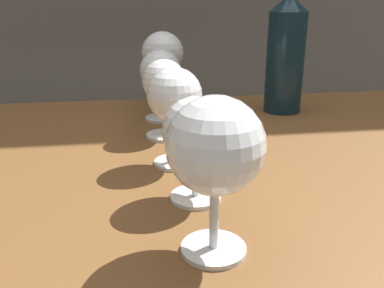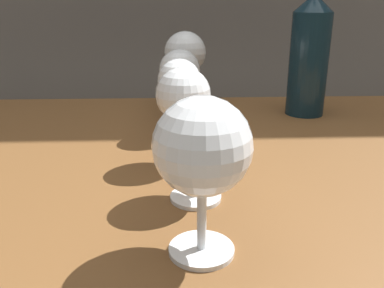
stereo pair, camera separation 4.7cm
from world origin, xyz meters
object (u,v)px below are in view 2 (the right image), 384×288
(wine_glass_rose, at_px, (185,54))
(wine_bottle, at_px, (309,53))
(wine_glass_port, at_px, (183,98))
(wine_glass_amber, at_px, (199,150))
(wine_glass_merlot, at_px, (180,72))
(wine_glass_empty, at_px, (192,134))
(wine_glass_white, at_px, (179,83))

(wine_glass_rose, distance_m, wine_bottle, 0.26)
(wine_bottle, bearing_deg, wine_glass_port, -134.48)
(wine_glass_amber, bearing_deg, wine_glass_merlot, 91.35)
(wine_glass_amber, bearing_deg, wine_glass_rose, 89.64)
(wine_glass_empty, relative_size, wine_glass_white, 0.94)
(wine_glass_amber, bearing_deg, wine_glass_port, 92.31)
(wine_glass_empty, xyz_separation_m, wine_glass_white, (-0.01, 0.24, 0.01))
(wine_glass_rose, bearing_deg, wine_bottle, -18.61)
(wine_glass_white, bearing_deg, wine_bottle, 27.50)
(wine_glass_white, distance_m, wine_glass_rose, 0.22)
(wine_glass_empty, bearing_deg, wine_bottle, 56.31)
(wine_glass_merlot, relative_size, wine_glass_rose, 0.84)
(wine_glass_empty, bearing_deg, wine_glass_merlot, 91.53)
(wine_glass_port, relative_size, wine_glass_white, 1.05)
(wine_glass_port, bearing_deg, wine_glass_empty, -86.20)
(wine_glass_port, bearing_deg, wine_bottle, 45.52)
(wine_glass_merlot, bearing_deg, wine_glass_empty, -88.47)
(wine_glass_port, bearing_deg, wine_glass_merlot, 90.45)
(wine_glass_amber, xyz_separation_m, wine_glass_merlot, (-0.01, 0.46, -0.01))
(wine_glass_rose, relative_size, wine_bottle, 0.51)
(wine_glass_empty, distance_m, wine_bottle, 0.45)
(wine_glass_merlot, bearing_deg, wine_glass_amber, -88.65)
(wine_glass_empty, height_order, wine_bottle, wine_bottle)
(wine_glass_empty, bearing_deg, wine_glass_rose, 89.37)
(wine_glass_amber, relative_size, wine_glass_white, 1.13)
(wine_glass_amber, xyz_separation_m, wine_glass_port, (-0.01, 0.22, -0.01))
(wine_glass_white, relative_size, wine_glass_rose, 0.83)
(wine_glass_empty, height_order, wine_glass_port, wine_glass_port)
(wine_glass_merlot, relative_size, wine_bottle, 0.43)
(wine_glass_port, xyz_separation_m, wine_bottle, (0.26, 0.26, 0.03))
(wine_glass_empty, relative_size, wine_glass_port, 0.89)
(wine_glass_amber, relative_size, wine_glass_port, 1.08)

